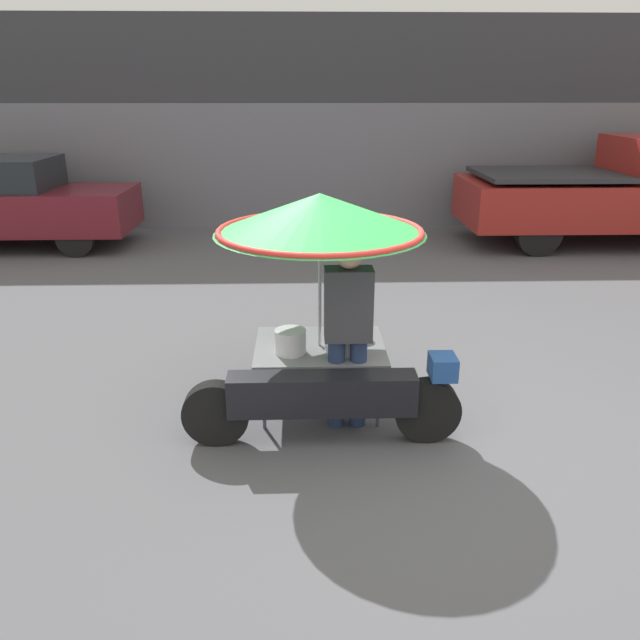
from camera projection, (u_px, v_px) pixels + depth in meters
ground_plane at (388, 430)px, 5.20m from camera, size 36.00×36.00×0.00m
shopfront_building at (334, 123)px, 12.99m from camera, size 28.00×2.06×3.98m
vendor_motorcycle_cart at (321, 252)px, 5.02m from camera, size 2.21×1.72×1.89m
vendor_person at (348, 327)px, 4.98m from camera, size 0.38×0.22×1.58m
parked_car at (7, 202)px, 10.88m from camera, size 4.20×1.65×1.56m
pickup_truck at (623, 193)px, 11.10m from camera, size 5.39×1.94×1.88m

